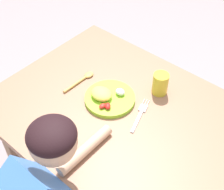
% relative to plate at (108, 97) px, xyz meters
% --- Properties ---
extents(dining_table, '(1.14, 0.82, 0.73)m').
position_rel_plate_xyz_m(dining_table, '(0.12, -0.02, -0.11)').
color(dining_table, '#97684D').
rests_on(dining_table, ground_plane).
extents(plate, '(0.22, 0.22, 0.06)m').
position_rel_plate_xyz_m(plate, '(0.00, 0.00, 0.00)').
color(plate, '#92CC2C').
rests_on(plate, dining_table).
extents(fork, '(0.08, 0.19, 0.01)m').
position_rel_plate_xyz_m(fork, '(0.16, 0.02, -0.01)').
color(fork, silver).
rests_on(fork, dining_table).
extents(spoon, '(0.04, 0.18, 0.01)m').
position_rel_plate_xyz_m(spoon, '(-0.18, 0.02, -0.01)').
color(spoon, tan).
rests_on(spoon, dining_table).
extents(drinking_cup, '(0.07, 0.07, 0.10)m').
position_rel_plate_xyz_m(drinking_cup, '(0.14, 0.19, 0.03)').
color(drinking_cup, gold).
rests_on(drinking_cup, dining_table).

